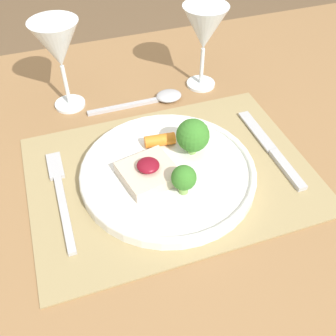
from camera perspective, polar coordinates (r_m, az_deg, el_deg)
dining_table at (r=0.72m, az=0.36°, el=-5.84°), size 1.40×1.00×0.75m
placemat at (r=0.65m, az=0.39°, el=-0.85°), size 0.46×0.34×0.00m
dinner_plate at (r=0.64m, az=0.12°, el=-0.19°), size 0.29×0.29×0.08m
fork at (r=0.64m, az=-15.37°, el=-3.23°), size 0.02×0.21×0.01m
knife at (r=0.71m, az=15.14°, el=2.18°), size 0.02×0.21×0.01m
spoon at (r=0.81m, az=-1.35°, el=10.10°), size 0.19×0.04×0.02m
wine_glass_near at (r=0.80m, az=5.31°, el=19.30°), size 0.09×0.09×0.17m
wine_glass_far at (r=0.76m, az=-15.70°, el=16.57°), size 0.09×0.09×0.18m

